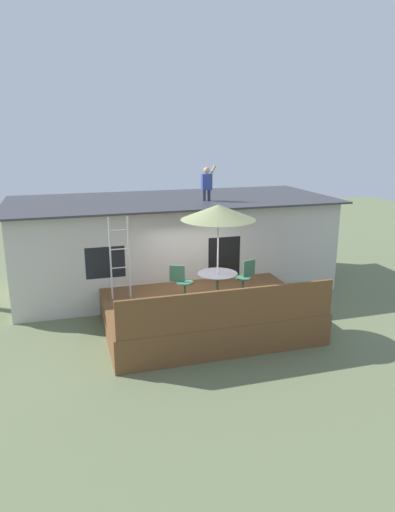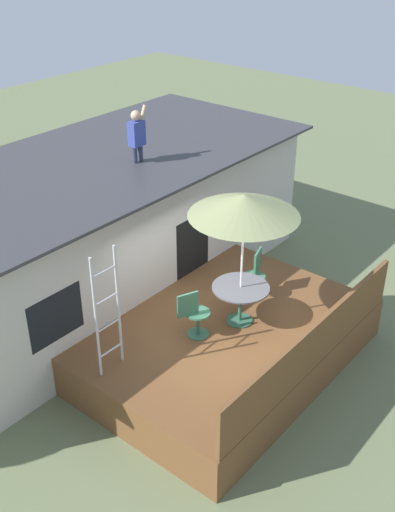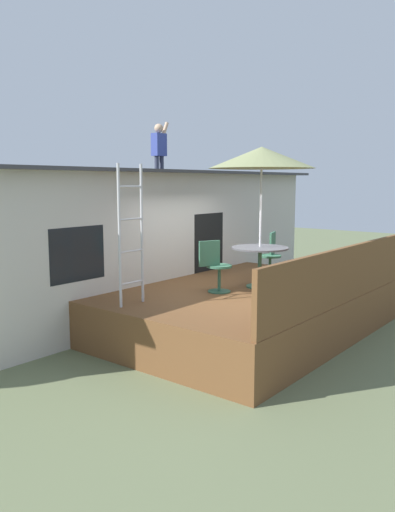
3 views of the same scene
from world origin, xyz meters
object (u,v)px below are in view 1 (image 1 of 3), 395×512
at_px(patio_chair_left, 182,282).
at_px(patio_chair_right, 245,277).
at_px(person_figure, 207,181).
at_px(patio_table, 218,279).
at_px(patio_umbrella, 218,212).
at_px(step_ladder, 120,258).

relative_size(patio_chair_left, patio_chair_right, 1.00).
bearing_deg(person_figure, patio_chair_left, -119.32).
height_order(patio_table, patio_chair_left, patio_chair_left).
bearing_deg(patio_umbrella, patio_table, -45.00).
bearing_deg(patio_chair_left, patio_umbrella, 0.00).
bearing_deg(step_ladder, patio_table, -19.85).
height_order(step_ladder, person_figure, person_figure).
relative_size(step_ladder, patio_chair_right, 2.39).
distance_m(step_ladder, person_figure, 4.16).
relative_size(patio_table, step_ladder, 0.47).
xyz_separation_m(patio_umbrella, patio_chair_right, (0.90, 0.29, -1.89)).
bearing_deg(person_figure, patio_umbrella, -102.37).
xyz_separation_m(patio_table, person_figure, (0.68, 3.11, 2.18)).
bearing_deg(patio_umbrella, patio_chair_right, 18.22).
xyz_separation_m(patio_table, patio_chair_right, (0.90, 0.29, -0.13)).
distance_m(step_ladder, patio_chair_left, 1.74).
height_order(patio_umbrella, step_ladder, patio_umbrella).
height_order(patio_umbrella, patio_chair_left, patio_umbrella).
distance_m(patio_umbrella, patio_chair_right, 2.11).
distance_m(patio_umbrella, patio_chair_left, 2.11).
relative_size(patio_umbrella, patio_chair_left, 2.76).
distance_m(patio_chair_left, patio_chair_right, 1.76).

